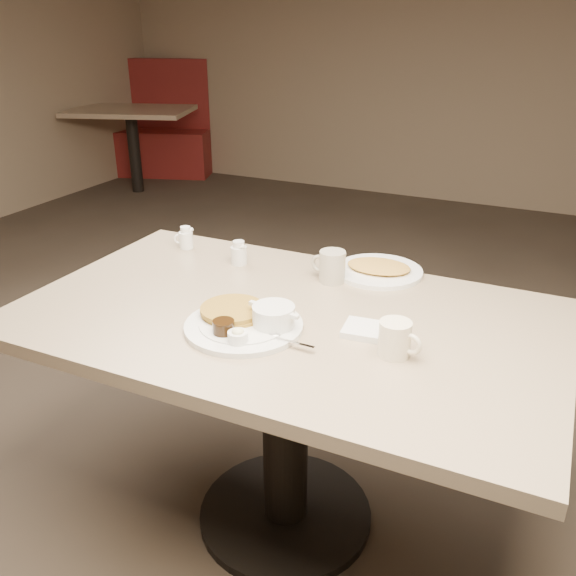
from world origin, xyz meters
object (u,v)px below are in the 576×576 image
at_px(creamer_left, 186,238).
at_px(booth_back_left, 156,135).
at_px(diner_table, 285,366).
at_px(main_plate, 248,320).
at_px(creamer_right, 239,253).
at_px(coffee_mug_far, 332,266).
at_px(hash_plate, 379,269).
at_px(coffee_mug_near, 396,338).

height_order(creamer_left, booth_back_left, booth_back_left).
relative_size(diner_table, main_plate, 3.71).
bearing_deg(creamer_left, booth_back_left, 128.31).
relative_size(main_plate, creamer_right, 5.05).
distance_m(main_plate, creamer_right, 0.46).
distance_m(diner_table, main_plate, 0.23).
xyz_separation_m(coffee_mug_far, booth_back_left, (-3.23, 3.41, -0.39)).
bearing_deg(creamer_left, main_plate, -41.87).
bearing_deg(hash_plate, creamer_left, -174.32).
bearing_deg(hash_plate, diner_table, -110.90).
relative_size(creamer_left, hash_plate, 0.27).
xyz_separation_m(diner_table, creamer_right, (-0.30, 0.27, 0.21)).
height_order(diner_table, booth_back_left, booth_back_left).
distance_m(main_plate, coffee_mug_near, 0.40).
height_order(coffee_mug_near, creamer_right, coffee_mug_near).
bearing_deg(diner_table, main_plate, -113.83).
bearing_deg(creamer_right, coffee_mug_near, -29.45).
bearing_deg(booth_back_left, diner_table, -49.01).
height_order(main_plate, creamer_right, creamer_right).
relative_size(diner_table, coffee_mug_far, 12.46).
bearing_deg(creamer_left, coffee_mug_far, -5.47).
height_order(hash_plate, booth_back_left, booth_back_left).
xyz_separation_m(coffee_mug_far, creamer_right, (-0.33, 0.01, -0.01)).
relative_size(coffee_mug_near, hash_plate, 0.40).
bearing_deg(booth_back_left, coffee_mug_far, -46.58).
distance_m(hash_plate, booth_back_left, 4.71).
distance_m(coffee_mug_far, creamer_left, 0.58).
bearing_deg(diner_table, booth_back_left, 130.99).
relative_size(main_plate, creamer_left, 5.05).
relative_size(creamer_right, hash_plate, 0.27).
relative_size(main_plate, hash_plate, 1.36).
xyz_separation_m(diner_table, main_plate, (-0.05, -0.12, 0.19)).
distance_m(creamer_right, hash_plate, 0.46).
bearing_deg(creamer_right, hash_plate, 14.81).
height_order(diner_table, hash_plate, hash_plate).
bearing_deg(diner_table, coffee_mug_far, 82.76).
height_order(coffee_mug_far, creamer_right, coffee_mug_far).
bearing_deg(booth_back_left, creamer_left, -51.69).
relative_size(diner_table, creamer_right, 18.75).
xyz_separation_m(coffee_mug_near, coffee_mug_far, (-0.31, 0.36, 0.00)).
height_order(main_plate, coffee_mug_near, coffee_mug_near).
bearing_deg(hash_plate, coffee_mug_far, -132.82).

